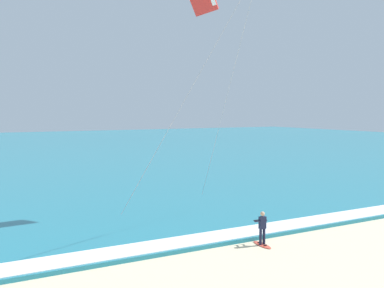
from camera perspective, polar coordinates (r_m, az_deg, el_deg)
sea at (r=78.87m, az=-20.01°, el=-0.63°), size 200.00×120.00×0.20m
surf_foam at (r=22.86m, az=2.69°, el=-11.95°), size 200.00×1.75×0.04m
surfboard at (r=22.49m, az=9.10°, el=-12.79°), size 0.53×1.43×0.09m
kitesurfer at (r=22.26m, az=9.10°, el=-10.53°), size 0.55×0.54×1.69m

